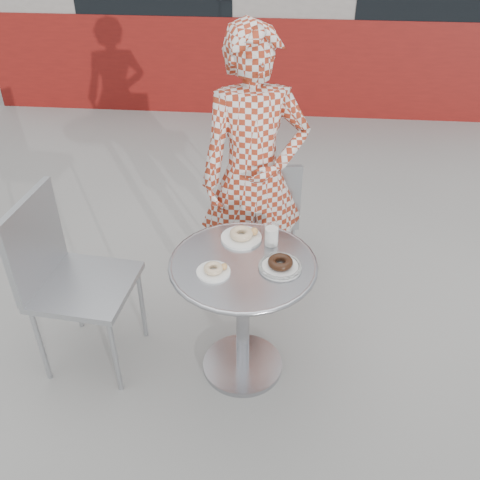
# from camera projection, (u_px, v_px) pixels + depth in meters

# --- Properties ---
(ground) EXTENTS (60.00, 60.00, 0.00)m
(ground) POSITION_uv_depth(u_px,v_px,m) (240.00, 365.00, 2.92)
(ground) COLOR #A09D98
(ground) RESTS_ON ground
(bistro_table) EXTENTS (0.71, 0.71, 0.71)m
(bistro_table) POSITION_uv_depth(u_px,v_px,m) (243.00, 291.00, 2.60)
(bistro_table) COLOR #B2B2B7
(bistro_table) RESTS_ON ground
(chair_far) EXTENTS (0.44, 0.44, 0.85)m
(chair_far) POSITION_uv_depth(u_px,v_px,m) (264.00, 234.00, 3.50)
(chair_far) COLOR #A2A4A9
(chair_far) RESTS_ON ground
(chair_left) EXTENTS (0.51, 0.51, 0.98)m
(chair_left) POSITION_uv_depth(u_px,v_px,m) (89.00, 315.00, 2.81)
(chair_left) COLOR #A2A4A9
(chair_left) RESTS_ON ground
(seated_person) EXTENTS (0.67, 0.52, 1.65)m
(seated_person) POSITION_uv_depth(u_px,v_px,m) (254.00, 177.00, 2.96)
(seated_person) COLOR #992E17
(seated_person) RESTS_ON ground
(plate_far) EXTENTS (0.20, 0.20, 0.05)m
(plate_far) POSITION_uv_depth(u_px,v_px,m) (242.00, 236.00, 2.65)
(plate_far) COLOR white
(plate_far) RESTS_ON bistro_table
(plate_near) EXTENTS (0.16, 0.16, 0.04)m
(plate_near) POSITION_uv_depth(u_px,v_px,m) (214.00, 270.00, 2.43)
(plate_near) COLOR white
(plate_near) RESTS_ON bistro_table
(plate_checker) EXTENTS (0.20, 0.20, 0.05)m
(plate_checker) POSITION_uv_depth(u_px,v_px,m) (280.00, 265.00, 2.46)
(plate_checker) COLOR white
(plate_checker) RESTS_ON bistro_table
(milk_cup) EXTENTS (0.07, 0.07, 0.11)m
(milk_cup) POSITION_uv_depth(u_px,v_px,m) (272.00, 236.00, 2.59)
(milk_cup) COLOR white
(milk_cup) RESTS_ON bistro_table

